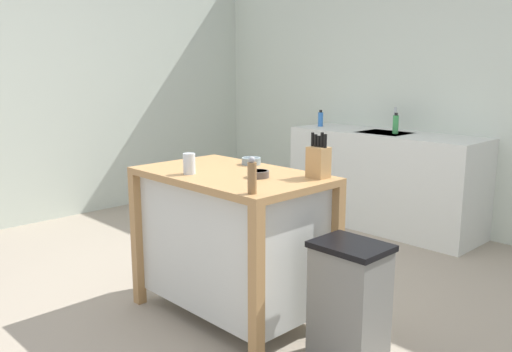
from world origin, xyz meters
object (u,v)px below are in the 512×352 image
(bowl_ceramic_small, at_px, (251,161))
(pepper_grinder, at_px, (252,176))
(bowl_stoneware_deep, at_px, (259,174))
(drinking_cup, at_px, (189,164))
(kitchen_island, at_px, (232,236))
(bottle_dish_soap, at_px, (321,119))
(bottle_spray_cleaner, at_px, (396,124))
(knife_block, at_px, (318,161))
(sink_faucet, at_px, (395,119))
(trash_bin, at_px, (349,303))

(bowl_ceramic_small, distance_m, pepper_grinder, 0.78)
(bowl_stoneware_deep, bearing_deg, drinking_cup, -148.25)
(kitchen_island, xyz_separation_m, bottle_dish_soap, (-1.13, 2.19, 0.47))
(bottle_dish_soap, bearing_deg, drinking_cup, -67.40)
(bottle_spray_cleaner, bearing_deg, bowl_ceramic_small, -84.82)
(bowl_ceramic_small, height_order, bowl_stoneware_deep, bowl_ceramic_small)
(knife_block, xyz_separation_m, sink_faucet, (-0.84, 2.13, 0.03))
(trash_bin, xyz_separation_m, bottle_dish_soap, (-1.93, 2.12, 0.65))
(drinking_cup, bearing_deg, knife_block, 37.56)
(kitchen_island, distance_m, drinking_cup, 0.51)
(bowl_stoneware_deep, bearing_deg, bottle_spray_cleaner, 102.73)
(bowl_stoneware_deep, bearing_deg, trash_bin, 5.53)
(trash_bin, bearing_deg, bottle_dish_soap, 132.36)
(pepper_grinder, distance_m, sink_faucet, 2.79)
(bowl_ceramic_small, distance_m, trash_bin, 1.10)
(bowl_ceramic_small, bearing_deg, bottle_spray_cleaner, 95.18)
(kitchen_island, distance_m, bottle_dish_soap, 2.51)
(kitchen_island, height_order, knife_block, knife_block)
(kitchen_island, relative_size, bowl_stoneware_deep, 9.88)
(knife_block, relative_size, drinking_cup, 2.13)
(kitchen_island, bearing_deg, knife_block, 28.77)
(knife_block, bearing_deg, pepper_grinder, -87.66)
(drinking_cup, distance_m, trash_bin, 1.16)
(bowl_ceramic_small, distance_m, bottle_spray_cleaner, 1.95)
(sink_faucet, relative_size, bottle_spray_cleaner, 1.18)
(bowl_stoneware_deep, xyz_separation_m, drinking_cup, (-0.35, -0.21, 0.04))
(bowl_ceramic_small, distance_m, bowl_stoneware_deep, 0.40)
(bowl_ceramic_small, xyz_separation_m, bowl_stoneware_deep, (0.32, -0.24, -0.00))
(bowl_stoneware_deep, bearing_deg, knife_block, 44.85)
(kitchen_island, relative_size, bowl_ceramic_small, 9.58)
(bowl_stoneware_deep, height_order, bottle_spray_cleaner, bottle_spray_cleaner)
(bowl_ceramic_small, bearing_deg, knife_block, -1.46)
(bowl_ceramic_small, height_order, sink_faucet, sink_faucet)
(pepper_grinder, distance_m, bottle_dish_soap, 2.94)
(knife_block, relative_size, bowl_stoneware_deep, 2.20)
(bottle_spray_cleaner, bearing_deg, knife_block, -69.68)
(knife_block, height_order, pepper_grinder, knife_block)
(bowl_ceramic_small, distance_m, bottle_dish_soap, 2.19)
(bottle_spray_cleaner, bearing_deg, drinking_cup, -86.50)
(bowl_ceramic_small, relative_size, pepper_grinder, 0.65)
(bottle_dish_soap, bearing_deg, sink_faucet, 14.13)
(sink_faucet, bearing_deg, bowl_stoneware_deep, -75.50)
(knife_block, distance_m, bottle_spray_cleaner, 2.09)
(pepper_grinder, height_order, trash_bin, pepper_grinder)
(kitchen_island, relative_size, drinking_cup, 9.55)
(kitchen_island, relative_size, trash_bin, 1.79)
(drinking_cup, xyz_separation_m, bottle_dish_soap, (-1.00, 2.39, 0.03))
(bowl_ceramic_small, bearing_deg, trash_bin, -11.60)
(knife_block, bearing_deg, drinking_cup, -142.44)
(kitchen_island, xyz_separation_m, bowl_ceramic_small, (-0.10, 0.26, 0.41))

